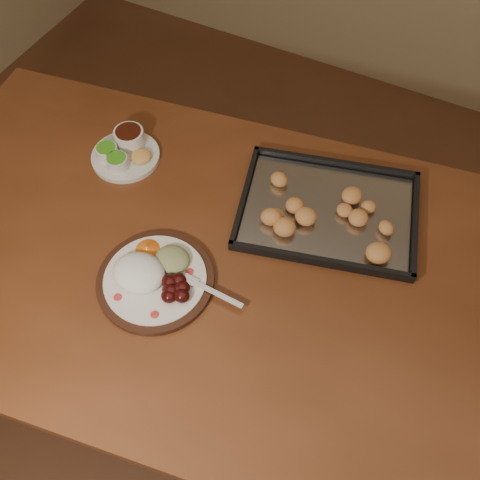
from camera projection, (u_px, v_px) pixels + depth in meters
The scene contains 4 objects.
dining_table at pixel (203, 277), 1.29m from camera, with size 1.62×1.12×0.75m.
dinner_plate at pixel (154, 276), 1.16m from camera, with size 0.33×0.26×0.06m.
condiment_saucer at pixel (125, 151), 1.37m from camera, with size 0.18×0.18×0.06m.
baking_tray at pixel (328, 210), 1.27m from camera, with size 0.48×0.40×0.04m.
Camera 1 is at (0.09, -0.24, 1.78)m, focal length 40.00 mm.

